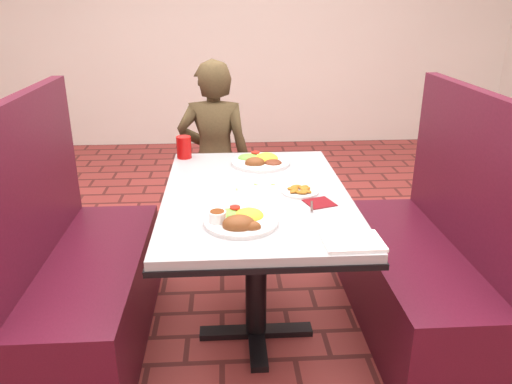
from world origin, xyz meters
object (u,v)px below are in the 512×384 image
red_tumbler (184,147)px  plantain_plate (300,191)px  booth_bench_left (83,281)px  dining_table (256,212)px  near_dinner_plate (240,217)px  far_dinner_plate (261,159)px  diner_person (215,160)px  booth_bench_right (423,270)px

red_tumbler → plantain_plate: bearing=-45.6°
booth_bench_left → plantain_plate: size_ratio=7.52×
dining_table → red_tumbler: red_tumbler is taller
near_dinner_plate → far_dinner_plate: (0.13, 0.73, -0.00)m
dining_table → booth_bench_left: bearing=180.0°
dining_table → diner_person: diner_person is taller
red_tumbler → dining_table: bearing=-56.6°
dining_table → booth_bench_right: size_ratio=1.01×
dining_table → booth_bench_right: 0.86m
booth_bench_right → diner_person: size_ratio=0.98×
booth_bench_right → diner_person: bearing=137.5°
far_dinner_plate → plantain_plate: 0.45m
booth_bench_right → diner_person: diner_person is taller
dining_table → plantain_plate: bearing=-6.7°
plantain_plate → far_dinner_plate: bearing=108.6°
dining_table → booth_bench_left: size_ratio=1.01×
diner_person → booth_bench_right: bearing=141.9°
plantain_plate → red_tumbler: (-0.54, 0.55, 0.05)m
diner_person → plantain_plate: 1.02m
booth_bench_left → red_tumbler: size_ratio=10.35×
dining_table → plantain_plate: plantain_plate is taller
booth_bench_left → near_dinner_plate: (0.72, -0.33, 0.45)m
far_dinner_plate → plantain_plate: (0.14, -0.42, -0.02)m
booth_bench_left → near_dinner_plate: size_ratio=4.30×
booth_bench_right → far_dinner_plate: 0.96m
dining_table → near_dinner_plate: 0.36m
red_tumbler → far_dinner_plate: bearing=-17.8°
diner_person → plantain_plate: (0.39, -0.93, 0.15)m
dining_table → red_tumbler: size_ratio=10.46×
dining_table → plantain_plate: 0.22m
dining_table → near_dinner_plate: (-0.08, -0.33, 0.13)m
far_dinner_plate → red_tumbler: size_ratio=2.57×
dining_table → near_dinner_plate: size_ratio=4.34×
plantain_plate → dining_table: bearing=173.3°
booth_bench_left → diner_person: size_ratio=0.98×
booth_bench_left → red_tumbler: (0.45, 0.53, 0.48)m
diner_person → plantain_plate: size_ratio=7.65×
diner_person → far_dinner_plate: (0.25, -0.51, 0.17)m
booth_bench_right → near_dinner_plate: bearing=-159.4°
booth_bench_right → red_tumbler: bearing=155.3°
dining_table → diner_person: size_ratio=0.99×
dining_table → near_dinner_plate: bearing=-104.0°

